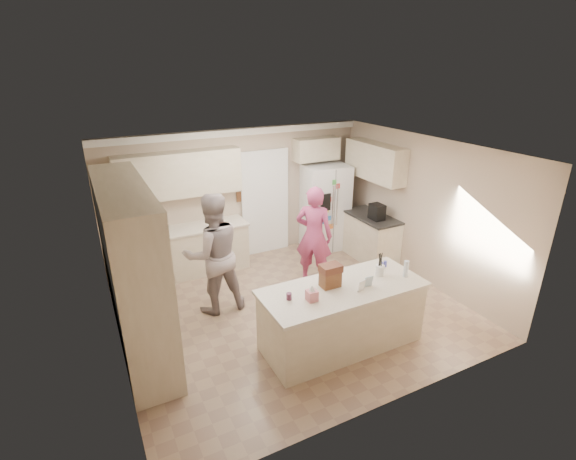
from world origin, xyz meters
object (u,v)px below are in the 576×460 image
refrigerator (325,207)px  teen_girl (314,236)px  island_base (342,317)px  tissue_box (312,295)px  dollhouse_body (330,279)px  teen_boy (213,254)px  utensil_crock (380,270)px  coffee_maker (377,212)px

refrigerator → teen_girl: size_ratio=1.00×
island_base → tissue_box: tissue_box is taller
dollhouse_body → teen_boy: bearing=125.5°
refrigerator → tissue_box: bearing=-117.2°
utensil_crock → dollhouse_body: dollhouse_body is taller
refrigerator → teen_boy: size_ratio=0.92×
island_base → utensil_crock: size_ratio=14.67×
teen_girl → island_base: bearing=115.9°
utensil_crock → teen_girl: 1.73m
utensil_crock → teen_girl: (-0.07, 1.72, -0.10)m
teen_boy → utensil_crock: bearing=140.0°
refrigerator → island_base: 3.41m
island_base → teen_girl: size_ratio=1.22×
refrigerator → teen_girl: teen_girl is taller
refrigerator → coffee_maker: size_ratio=6.00×
refrigerator → coffee_maker: bearing=-58.9°
utensil_crock → tissue_box: bearing=-172.9°
coffee_maker → teen_girl: size_ratio=0.17×
coffee_maker → dollhouse_body: 2.84m
coffee_maker → teen_girl: 1.49m
island_base → utensil_crock: bearing=4.4°
dollhouse_body → teen_girl: bearing=66.5°
tissue_box → island_base: bearing=10.3°
coffee_maker → dollhouse_body: (-2.20, -1.80, -0.03)m
teen_boy → island_base: bearing=127.5°
dollhouse_body → teen_girl: teen_girl is taller
island_base → teen_girl: teen_girl is taller
teen_boy → teen_girl: 1.86m
refrigerator → utensil_crock: 3.09m
utensil_crock → teen_girl: teen_girl is taller
teen_girl → tissue_box: bearing=102.9°
refrigerator → utensil_crock: size_ratio=12.00×
refrigerator → island_base: refrigerator is taller
island_base → teen_boy: bearing=127.2°
refrigerator → tissue_box: size_ratio=12.86×
utensil_crock → dollhouse_body: size_ratio=0.58×
island_base → utensil_crock: utensil_crock is taller
tissue_box → teen_girl: 2.19m
island_base → utensil_crock: 0.86m
utensil_crock → tissue_box: (-1.20, -0.15, -0.00)m
teen_boy → teen_girl: teen_boy is taller
island_base → tissue_box: 0.79m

